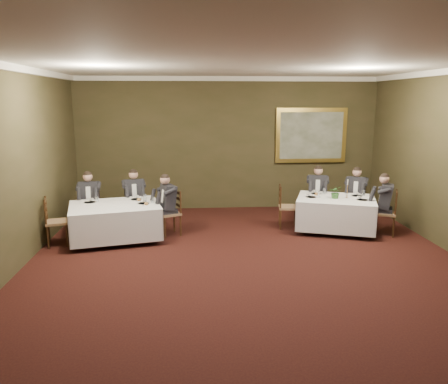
{
  "coord_description": "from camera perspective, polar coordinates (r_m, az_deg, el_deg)",
  "views": [
    {
      "loc": [
        -0.98,
        -6.62,
        2.92
      ],
      "look_at": [
        -0.36,
        1.66,
        1.15
      ],
      "focal_mm": 35.0,
      "sensor_mm": 36.0,
      "label": 1
    }
  ],
  "objects": [
    {
      "name": "place_setting_table_second",
      "position": [
        9.77,
        -16.81,
        -1.06
      ],
      "size": [
        0.33,
        0.31,
        0.14
      ],
      "color": "white",
      "rests_on": "table_second"
    },
    {
      "name": "diner_sec_backleft",
      "position": [
        10.35,
        -17.07,
        -1.97
      ],
      "size": [
        0.44,
        0.51,
        1.35
      ],
      "rotation": [
        0.0,
        0.0,
        3.21
      ],
      "color": "black",
      "rests_on": "chair_sec_backleft"
    },
    {
      "name": "chair_sec_endleft",
      "position": [
        9.53,
        -20.98,
        -4.85
      ],
      "size": [
        0.52,
        0.53,
        1.0
      ],
      "rotation": [
        0.0,
        0.0,
        -1.32
      ],
      "color": "brown",
      "rests_on": "ground"
    },
    {
      "name": "chair_sec_backright",
      "position": [
        10.45,
        -11.58,
        -2.83
      ],
      "size": [
        0.52,
        0.51,
        1.0
      ],
      "rotation": [
        0.0,
        0.0,
        3.36
      ],
      "color": "brown",
      "rests_on": "ground"
    },
    {
      "name": "front_wall",
      "position": [
        2.23,
        24.24,
        -20.8
      ],
      "size": [
        8.0,
        0.1,
        3.5
      ],
      "primitive_type": "cube",
      "color": "#34321A",
      "rests_on": "ground"
    },
    {
      "name": "table_main",
      "position": [
        10.12,
        14.37,
        -2.49
      ],
      "size": [
        2.03,
        1.77,
        0.67
      ],
      "rotation": [
        0.0,
        0.0,
        -0.33
      ],
      "color": "black",
      "rests_on": "ground"
    },
    {
      "name": "chair_main_backleft",
      "position": [
        11.02,
        11.99,
        -2.09
      ],
      "size": [
        0.53,
        0.52,
        1.0
      ],
      "rotation": [
        0.0,
        0.0,
        2.88
      ],
      "color": "brown",
      "rests_on": "ground"
    },
    {
      "name": "chair_main_backright",
      "position": [
        11.02,
        16.74,
        -2.34
      ],
      "size": [
        0.59,
        0.58,
        1.0
      ],
      "rotation": [
        0.0,
        0.0,
        2.65
      ],
      "color": "brown",
      "rests_on": "ground"
    },
    {
      "name": "chair_sec_endright",
      "position": [
        9.64,
        -7.05,
        -3.94
      ],
      "size": [
        0.56,
        0.57,
        1.0
      ],
      "rotation": [
        0.0,
        0.0,
        1.97
      ],
      "color": "brown",
      "rests_on": "ground"
    },
    {
      "name": "diner_main_backleft",
      "position": [
        10.95,
        12.05,
        -0.95
      ],
      "size": [
        0.51,
        0.57,
        1.35
      ],
      "rotation": [
        0.0,
        0.0,
        2.88
      ],
      "color": "black",
      "rests_on": "chair_main_backleft"
    },
    {
      "name": "diner_main_backright",
      "position": [
        10.96,
        16.8,
        -1.2
      ],
      "size": [
        0.58,
        0.61,
        1.35
      ],
      "rotation": [
        0.0,
        0.0,
        2.65
      ],
      "color": "black",
      "rests_on": "chair_main_backright"
    },
    {
      "name": "diner_sec_endright",
      "position": [
        9.57,
        -7.15,
        -2.64
      ],
      "size": [
        0.6,
        0.56,
        1.35
      ],
      "rotation": [
        0.0,
        0.0,
        1.97
      ],
      "color": "black",
      "rests_on": "chair_sec_endright"
    },
    {
      "name": "place_setting_table_main",
      "position": [
        10.44,
        12.21,
        0.01
      ],
      "size": [
        0.33,
        0.31,
        0.14
      ],
      "color": "white",
      "rests_on": "table_main"
    },
    {
      "name": "ground",
      "position": [
        7.3,
        3.85,
        -11.57
      ],
      "size": [
        10.0,
        10.0,
        0.0
      ],
      "primitive_type": "plane",
      "color": "black",
      "rests_on": "ground"
    },
    {
      "name": "chair_sec_backleft",
      "position": [
        10.42,
        -16.98,
        -3.18
      ],
      "size": [
        0.47,
        0.45,
        1.0
      ],
      "rotation": [
        0.0,
        0.0,
        3.21
      ],
      "color": "brown",
      "rests_on": "ground"
    },
    {
      "name": "centerpiece",
      "position": [
        9.97,
        14.4,
        0.05
      ],
      "size": [
        0.34,
        0.32,
        0.3
      ],
      "primitive_type": "imported",
      "rotation": [
        0.0,
        0.0,
        -0.38
      ],
      "color": "#2D5926",
      "rests_on": "table_main"
    },
    {
      "name": "diner_main_endright",
      "position": [
        10.17,
        20.38,
        -2.44
      ],
      "size": [
        0.6,
        0.57,
        1.35
      ],
      "rotation": [
        0.0,
        0.0,
        1.13
      ],
      "color": "black",
      "rests_on": "chair_main_endright"
    },
    {
      "name": "ceiling",
      "position": [
        6.72,
        4.29,
        16.95
      ],
      "size": [
        8.0,
        10.0,
        0.1
      ],
      "primitive_type": "cube",
      "color": "silver",
      "rests_on": "back_wall"
    },
    {
      "name": "candlestick",
      "position": [
        10.1,
        15.8,
        0.15
      ],
      "size": [
        0.06,
        0.06,
        0.43
      ],
      "color": "#BB7F39",
      "rests_on": "table_main"
    },
    {
      "name": "diner_sec_backright",
      "position": [
        10.39,
        -11.63,
        -1.63
      ],
      "size": [
        0.5,
        0.56,
        1.35
      ],
      "rotation": [
        0.0,
        0.0,
        3.36
      ],
      "color": "black",
      "rests_on": "chair_sec_backright"
    },
    {
      "name": "chair_main_endright",
      "position": [
        10.22,
        20.35,
        -3.69
      ],
      "size": [
        0.57,
        0.58,
        1.0
      ],
      "rotation": [
        0.0,
        0.0,
        1.13
      ],
      "color": "brown",
      "rests_on": "ground"
    },
    {
      "name": "back_wall",
      "position": [
        11.72,
        0.52,
        6.29
      ],
      "size": [
        8.0,
        0.1,
        3.5
      ],
      "primitive_type": "cube",
      "color": "#34321A",
      "rests_on": "ground"
    },
    {
      "name": "table_second",
      "position": [
        9.47,
        -14.02,
        -3.47
      ],
      "size": [
        2.1,
        1.77,
        0.67
      ],
      "rotation": [
        0.0,
        0.0,
        0.22
      ],
      "color": "black",
      "rests_on": "ground"
    },
    {
      "name": "crown_molding",
      "position": [
        6.72,
        4.28,
        16.44
      ],
      "size": [
        8.0,
        10.0,
        0.12
      ],
      "color": "white",
      "rests_on": "back_wall"
    },
    {
      "name": "chair_main_endleft",
      "position": [
        10.21,
        8.29,
        -3.06
      ],
      "size": [
        0.48,
        0.49,
        1.0
      ],
      "rotation": [
        0.0,
        0.0,
        -1.71
      ],
      "color": "brown",
      "rests_on": "ground"
    },
    {
      "name": "painting",
      "position": [
        12.03,
        11.3,
        7.26
      ],
      "size": [
        1.91,
        0.09,
        1.46
      ],
      "color": "gold",
      "rests_on": "back_wall"
    }
  ]
}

